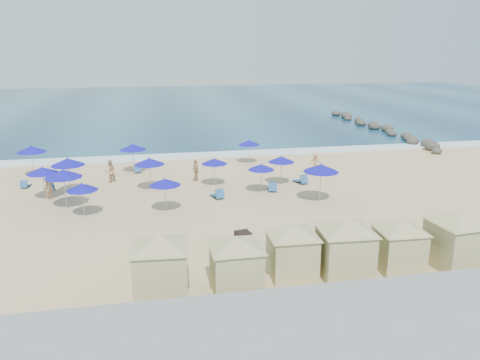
# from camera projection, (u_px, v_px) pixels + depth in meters

# --- Properties ---
(ground) EXTENTS (160.00, 160.00, 0.00)m
(ground) POSITION_uv_depth(u_px,v_px,m) (210.00, 212.00, 29.02)
(ground) COLOR tan
(ground) RESTS_ON ground
(ocean) EXTENTS (160.00, 80.00, 0.06)m
(ocean) POSITION_uv_depth(u_px,v_px,m) (168.00, 105.00, 80.90)
(ocean) COLOR navy
(ocean) RESTS_ON ground
(surf_line) EXTENTS (160.00, 2.50, 0.08)m
(surf_line) POSITION_uv_depth(u_px,v_px,m) (188.00, 156.00, 43.63)
(surf_line) COLOR white
(surf_line) RESTS_ON ground
(seawall) EXTENTS (160.00, 6.10, 1.22)m
(seawall) POSITION_uv_depth(u_px,v_px,m) (260.00, 325.00, 16.11)
(seawall) COLOR gray
(seawall) RESTS_ON ground
(rock_jetty) EXTENTS (2.56, 26.66, 0.96)m
(rock_jetty) POSITION_uv_depth(u_px,v_px,m) (379.00, 128.00, 56.83)
(rock_jetty) COLOR #322D29
(rock_jetty) RESTS_ON ground
(trash_bin) EXTENTS (0.85, 0.85, 0.72)m
(trash_bin) POSITION_uv_depth(u_px,v_px,m) (243.00, 238.00, 24.09)
(trash_bin) COLOR black
(trash_bin) RESTS_ON ground
(cabana_0) EXTENTS (4.67, 4.67, 2.93)m
(cabana_0) POSITION_uv_depth(u_px,v_px,m) (160.00, 257.00, 18.92)
(cabana_0) COLOR tan
(cabana_0) RESTS_ON ground
(cabana_1) EXTENTS (4.35, 4.35, 2.73)m
(cabana_1) POSITION_uv_depth(u_px,v_px,m) (236.00, 257.00, 19.23)
(cabana_1) COLOR tan
(cabana_1) RESTS_ON ground
(cabana_2) EXTENTS (4.30, 4.30, 2.70)m
(cabana_2) POSITION_uv_depth(u_px,v_px,m) (292.00, 244.00, 20.53)
(cabana_2) COLOR tan
(cabana_2) RESTS_ON ground
(cabana_3) EXTENTS (4.69, 4.69, 2.95)m
(cabana_3) POSITION_uv_depth(u_px,v_px,m) (346.00, 240.00, 20.56)
(cabana_3) COLOR tan
(cabana_3) RESTS_ON ground
(cabana_4) EXTENTS (4.18, 4.18, 2.63)m
(cabana_4) POSITION_uv_depth(u_px,v_px,m) (399.00, 238.00, 21.20)
(cabana_4) COLOR tan
(cabana_4) RESTS_ON ground
(cabana_5) EXTENTS (4.71, 4.71, 2.97)m
(cabana_5) POSITION_uv_depth(u_px,v_px,m) (458.00, 232.00, 21.44)
(cabana_5) COLOR tan
(cabana_5) RESTS_ON ground
(umbrella_0) EXTENTS (2.04, 2.04, 2.33)m
(umbrella_0) POSITION_uv_depth(u_px,v_px,m) (42.00, 170.00, 30.82)
(umbrella_0) COLOR #A5A8AD
(umbrella_0) RESTS_ON ground
(umbrella_1) EXTENTS (2.33, 2.33, 2.65)m
(umbrella_1) POSITION_uv_depth(u_px,v_px,m) (63.00, 174.00, 28.98)
(umbrella_1) COLOR #A5A8AD
(umbrella_1) RESTS_ON ground
(umbrella_2) EXTENTS (2.25, 2.25, 2.56)m
(umbrella_2) POSITION_uv_depth(u_px,v_px,m) (31.00, 149.00, 36.20)
(umbrella_2) COLOR #A5A8AD
(umbrella_2) RESTS_ON ground
(umbrella_3) EXTENTS (1.88, 1.88, 2.14)m
(umbrella_3) POSITION_uv_depth(u_px,v_px,m) (82.00, 187.00, 27.71)
(umbrella_3) COLOR #A5A8AD
(umbrella_3) RESTS_ON ground
(umbrella_4) EXTENTS (2.16, 2.16, 2.45)m
(umbrella_4) POSITION_uv_depth(u_px,v_px,m) (133.00, 147.00, 37.40)
(umbrella_4) COLOR #A5A8AD
(umbrella_4) RESTS_ON ground
(umbrella_5) EXTENTS (2.15, 2.15, 2.45)m
(umbrella_5) POSITION_uv_depth(u_px,v_px,m) (149.00, 161.00, 32.78)
(umbrella_5) COLOR #A5A8AD
(umbrella_5) RESTS_ON ground
(umbrella_6) EXTENTS (1.96, 1.96, 2.23)m
(umbrella_6) POSITION_uv_depth(u_px,v_px,m) (165.00, 182.00, 28.47)
(umbrella_6) COLOR #A5A8AD
(umbrella_6) RESTS_ON ground
(umbrella_7) EXTENTS (1.90, 1.90, 2.16)m
(umbrella_7) POSITION_uv_depth(u_px,v_px,m) (214.00, 161.00, 33.88)
(umbrella_7) COLOR #A5A8AD
(umbrella_7) RESTS_ON ground
(umbrella_8) EXTENTS (1.87, 1.87, 2.13)m
(umbrella_8) POSITION_uv_depth(u_px,v_px,m) (261.00, 167.00, 32.35)
(umbrella_8) COLOR #A5A8AD
(umbrella_8) RESTS_ON ground
(umbrella_9) EXTENTS (1.88, 1.88, 2.14)m
(umbrella_9) POSITION_uv_depth(u_px,v_px,m) (249.00, 143.00, 40.49)
(umbrella_9) COLOR #A5A8AD
(umbrella_9) RESTS_ON ground
(umbrella_10) EXTENTS (1.96, 1.96, 2.23)m
(umbrella_10) POSITION_uv_depth(u_px,v_px,m) (281.00, 159.00, 34.19)
(umbrella_10) COLOR #A5A8AD
(umbrella_10) RESTS_ON ground
(umbrella_11) EXTENTS (2.34, 2.34, 2.67)m
(umbrella_11) POSITION_uv_depth(u_px,v_px,m) (321.00, 168.00, 30.21)
(umbrella_11) COLOR #A5A8AD
(umbrella_11) RESTS_ON ground
(umbrella_12) EXTENTS (2.32, 2.32, 2.64)m
(umbrella_12) POSITION_uv_depth(u_px,v_px,m) (68.00, 162.00, 31.92)
(umbrella_12) COLOR #A5A8AD
(umbrella_12) RESTS_ON ground
(beach_chair_0) EXTENTS (0.62, 1.18, 0.63)m
(beach_chair_0) POSITION_uv_depth(u_px,v_px,m) (25.00, 185.00, 33.90)
(beach_chair_0) COLOR #26548D
(beach_chair_0) RESTS_ON ground
(beach_chair_1) EXTENTS (0.92, 1.30, 0.65)m
(beach_chair_1) POSITION_uv_depth(u_px,v_px,m) (50.00, 187.00, 33.25)
(beach_chair_1) COLOR #26548D
(beach_chair_1) RESTS_ON ground
(beach_chair_2) EXTENTS (0.59, 1.27, 0.69)m
(beach_chair_2) POSITION_uv_depth(u_px,v_px,m) (138.00, 170.00, 38.01)
(beach_chair_2) COLOR #26548D
(beach_chair_2) RESTS_ON ground
(beach_chair_3) EXTENTS (0.94, 1.45, 0.74)m
(beach_chair_3) POSITION_uv_depth(u_px,v_px,m) (218.00, 195.00, 31.54)
(beach_chair_3) COLOR #26548D
(beach_chair_3) RESTS_ON ground
(beach_chair_4) EXTENTS (0.84, 1.40, 0.72)m
(beach_chair_4) POSITION_uv_depth(u_px,v_px,m) (273.00, 188.00, 33.12)
(beach_chair_4) COLOR #26548D
(beach_chair_4) RESTS_ON ground
(beach_chair_5) EXTENTS (0.96, 1.48, 0.75)m
(beach_chair_5) POSITION_uv_depth(u_px,v_px,m) (301.00, 180.00, 34.94)
(beach_chair_5) COLOR #26548D
(beach_chair_5) RESTS_ON ground
(beachgoer_0) EXTENTS (0.76, 0.82, 1.88)m
(beachgoer_0) POSITION_uv_depth(u_px,v_px,m) (49.00, 186.00, 31.05)
(beachgoer_0) COLOR tan
(beachgoer_0) RESTS_ON ground
(beachgoer_1) EXTENTS (1.05, 0.99, 1.72)m
(beachgoer_1) POSITION_uv_depth(u_px,v_px,m) (110.00, 171.00, 35.13)
(beachgoer_1) COLOR tan
(beachgoer_1) RESTS_ON ground
(beachgoer_2) EXTENTS (0.65, 1.03, 1.64)m
(beachgoer_2) POSITION_uv_depth(u_px,v_px,m) (196.00, 170.00, 35.53)
(beachgoer_2) COLOR tan
(beachgoer_2) RESTS_ON ground
(beachgoer_3) EXTENTS (1.15, 1.11, 1.58)m
(beachgoer_3) POSITION_uv_depth(u_px,v_px,m) (315.00, 162.00, 38.24)
(beachgoer_3) COLOR tan
(beachgoer_3) RESTS_ON ground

